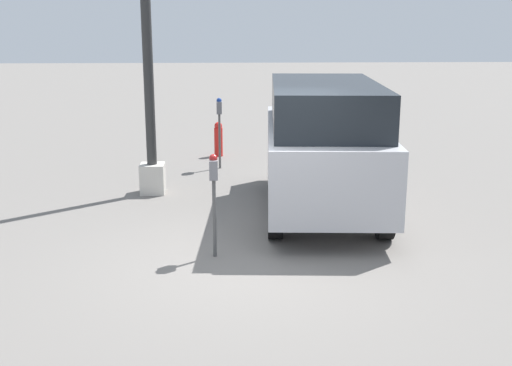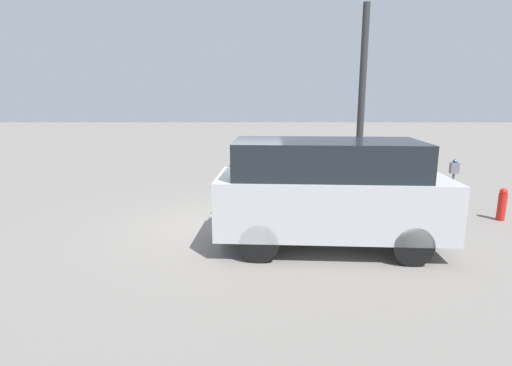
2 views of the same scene
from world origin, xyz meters
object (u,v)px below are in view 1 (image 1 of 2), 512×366
parking_meter_far (219,117)px  parked_van (324,143)px  fire_hydrant (218,139)px  lamp_post (149,94)px  parking_meter_near (214,182)px

parking_meter_far → parked_van: parked_van is taller
parked_van → fire_hydrant: bearing=24.8°
parking_meter_far → parked_van: 3.73m
fire_hydrant → lamp_post: bearing=160.4°
parking_meter_far → fire_hydrant: size_ratio=1.88×
parked_van → fire_hydrant: (4.58, 1.80, -0.77)m
parking_meter_near → fire_hydrant: bearing=-0.4°
parking_meter_near → fire_hydrant: 6.64m
parking_meter_far → lamp_post: lamp_post is taller
parked_van → parking_meter_near: bearing=142.5°
lamp_post → fire_hydrant: lamp_post is taller
lamp_post → fire_hydrant: (3.28, -1.16, -1.43)m
parking_meter_near → lamp_post: bearing=19.2°
parking_meter_far → fire_hydrant: parking_meter_far is taller
parking_meter_far → fire_hydrant: bearing=1.3°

